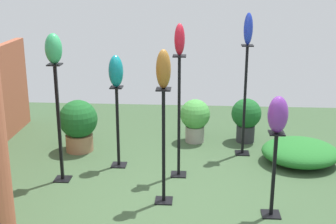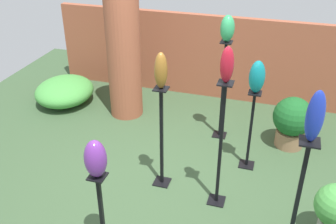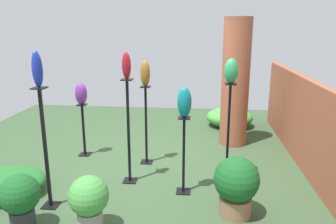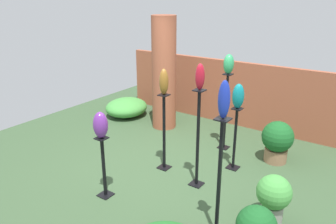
# 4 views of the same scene
# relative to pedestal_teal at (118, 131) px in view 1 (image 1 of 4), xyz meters

# --- Properties ---
(ground_plane) EXTENTS (8.00, 8.00, 0.00)m
(ground_plane) POSITION_rel_pedestal_teal_xyz_m (-0.96, -0.73, -0.50)
(ground_plane) COLOR #385133
(pedestal_teal) EXTENTS (0.20, 0.20, 1.11)m
(pedestal_teal) POSITION_rel_pedestal_teal_xyz_m (0.00, 0.00, 0.00)
(pedestal_teal) COLOR black
(pedestal_teal) RESTS_ON ground
(pedestal_jade) EXTENTS (0.20, 0.20, 1.49)m
(pedestal_jade) POSITION_rel_pedestal_teal_xyz_m (-0.49, 0.64, 0.19)
(pedestal_jade) COLOR black
(pedestal_jade) RESTS_ON ground
(pedestal_violet) EXTENTS (0.20, 0.20, 0.95)m
(pedestal_violet) POSITION_rel_pedestal_teal_xyz_m (-1.23, -1.88, -0.07)
(pedestal_violet) COLOR black
(pedestal_violet) RESTS_ON ground
(pedestal_bronze) EXTENTS (0.20, 0.20, 1.34)m
(pedestal_bronze) POSITION_rel_pedestal_teal_xyz_m (-0.99, -0.69, 0.11)
(pedestal_bronze) COLOR black
(pedestal_bronze) RESTS_ON ground
(pedestal_cobalt) EXTENTS (0.20, 0.20, 1.58)m
(pedestal_cobalt) POSITION_rel_pedestal_teal_xyz_m (0.55, -1.72, 0.23)
(pedestal_cobalt) COLOR black
(pedestal_cobalt) RESTS_ON ground
(pedestal_ruby) EXTENTS (0.20, 0.20, 1.57)m
(pedestal_ruby) POSITION_rel_pedestal_teal_xyz_m (-0.26, -0.83, 0.23)
(pedestal_ruby) COLOR black
(pedestal_ruby) RESTS_ON ground
(art_vase_teal) EXTENTS (0.19, 0.19, 0.41)m
(art_vase_teal) POSITION_rel_pedestal_teal_xyz_m (0.00, 0.00, 0.81)
(art_vase_teal) COLOR #0F727A
(art_vase_teal) RESTS_ON pedestal_teal
(art_vase_jade) EXTENTS (0.19, 0.20, 0.36)m
(art_vase_jade) POSITION_rel_pedestal_teal_xyz_m (-0.49, 0.64, 1.17)
(art_vase_jade) COLOR #2D9356
(art_vase_jade) RESTS_ON pedestal_jade
(art_vase_violet) EXTENTS (0.21, 0.21, 0.39)m
(art_vase_violet) POSITION_rel_pedestal_teal_xyz_m (-1.23, -1.88, 0.64)
(art_vase_violet) COLOR #6B2D8C
(art_vase_violet) RESTS_ON pedestal_violet
(art_vase_bronze) EXTENTS (0.15, 0.16, 0.42)m
(art_vase_bronze) POSITION_rel_pedestal_teal_xyz_m (-0.99, -0.69, 1.05)
(art_vase_bronze) COLOR brown
(art_vase_bronze) RESTS_ON pedestal_bronze
(art_vase_cobalt) EXTENTS (0.13, 0.12, 0.43)m
(art_vase_cobalt) POSITION_rel_pedestal_teal_xyz_m (0.55, -1.72, 1.30)
(art_vase_cobalt) COLOR #192D9E
(art_vase_cobalt) RESTS_ON pedestal_cobalt
(art_vase_ruby) EXTENTS (0.14, 0.13, 0.38)m
(art_vase_ruby) POSITION_rel_pedestal_teal_xyz_m (-0.26, -0.83, 1.26)
(art_vase_ruby) COLOR maroon
(art_vase_ruby) RESTS_ON pedestal_ruby
(potted_plant_mid_right) EXTENTS (0.46, 0.46, 0.67)m
(potted_plant_mid_right) POSITION_rel_pedestal_teal_xyz_m (1.01, -1.02, -0.12)
(potted_plant_mid_right) COLOR gray
(potted_plant_mid_right) RESTS_ON ground
(potted_plant_walkway_edge) EXTENTS (0.46, 0.46, 0.68)m
(potted_plant_walkway_edge) POSITION_rel_pedestal_teal_xyz_m (1.07, -1.80, -0.11)
(potted_plant_walkway_edge) COLOR #2D2D33
(potted_plant_walkway_edge) RESTS_ON ground
(potted_plant_mid_left) EXTENTS (0.56, 0.56, 0.76)m
(potted_plant_mid_left) POSITION_rel_pedestal_teal_xyz_m (0.52, 0.67, -0.09)
(potted_plant_mid_left) COLOR #936B4C
(potted_plant_mid_left) RESTS_ON ground
(foliage_bed_west) EXTENTS (0.97, 1.05, 0.32)m
(foliage_bed_west) POSITION_rel_pedestal_teal_xyz_m (0.26, -2.48, -0.35)
(foliage_bed_west) COLOR #236B28
(foliage_bed_west) RESTS_ON ground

